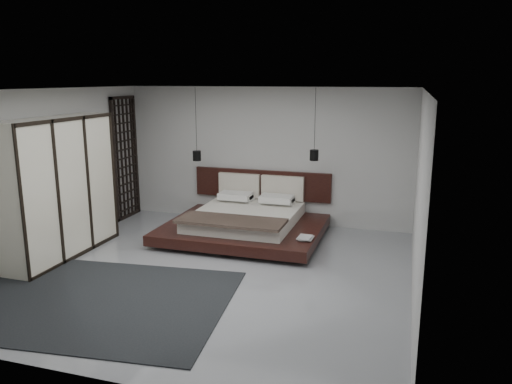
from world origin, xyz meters
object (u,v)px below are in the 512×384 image
(wardrobe, at_px, (60,188))
(rug, at_px, (90,300))
(bed, at_px, (246,221))
(pendant_right, at_px, (314,155))
(pendant_left, at_px, (197,155))
(lattice_screen, at_px, (126,158))

(wardrobe, height_order, rug, wardrobe)
(bed, bearing_deg, wardrobe, -143.98)
(pendant_right, bearing_deg, pendant_left, 180.00)
(pendant_left, xyz_separation_m, wardrobe, (-1.44, -2.39, -0.27))
(bed, xyz_separation_m, pendant_right, (1.20, 0.47, 1.26))
(pendant_left, height_order, wardrobe, pendant_left)
(lattice_screen, xyz_separation_m, rug, (1.75, -3.90, -1.29))
(wardrobe, bearing_deg, rug, -43.67)
(bed, bearing_deg, lattice_screen, 169.28)
(lattice_screen, relative_size, bed, 0.89)
(lattice_screen, bearing_deg, bed, -10.72)
(pendant_left, bearing_deg, pendant_right, 0.00)
(lattice_screen, bearing_deg, rug, -65.81)
(bed, distance_m, wardrobe, 3.38)
(lattice_screen, bearing_deg, pendant_right, -1.06)
(pendant_right, bearing_deg, rug, -121.46)
(pendant_right, distance_m, wardrobe, 4.54)
(pendant_right, bearing_deg, wardrobe, -148.07)
(rug, bearing_deg, wardrobe, 136.33)
(wardrobe, bearing_deg, pendant_right, 31.93)
(pendant_left, relative_size, rug, 0.39)
(bed, distance_m, pendant_left, 1.72)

